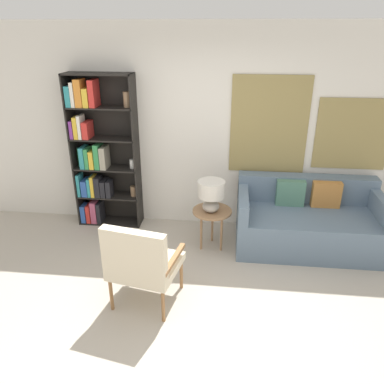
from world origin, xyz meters
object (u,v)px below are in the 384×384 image
(side_table, at_px, (212,215))
(table_lamp, at_px, (211,193))
(bookshelf, at_px, (98,154))
(armchair, at_px, (141,261))
(couch, at_px, (307,222))

(side_table, relative_size, table_lamp, 1.31)
(bookshelf, relative_size, armchair, 2.22)
(bookshelf, distance_m, table_lamp, 1.69)
(table_lamp, bearing_deg, bookshelf, 160.70)
(couch, xyz_separation_m, side_table, (-1.21, -0.20, 0.14))
(armchair, xyz_separation_m, table_lamp, (0.60, 1.16, 0.24))
(couch, distance_m, side_table, 1.24)
(side_table, height_order, table_lamp, table_lamp)
(bookshelf, distance_m, side_table, 1.77)
(table_lamp, bearing_deg, armchair, -117.50)
(couch, relative_size, table_lamp, 4.44)
(bookshelf, height_order, table_lamp, bookshelf)
(armchair, xyz_separation_m, couch, (1.83, 1.40, -0.22))
(couch, height_order, table_lamp, table_lamp)
(couch, bearing_deg, table_lamp, -168.83)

